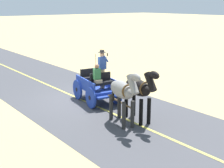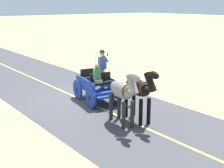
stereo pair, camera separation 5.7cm
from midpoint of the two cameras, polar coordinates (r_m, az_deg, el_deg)
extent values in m
plane|color=tan|center=(15.14, -5.74, -2.91)|extent=(200.00, 200.00, 0.00)
cube|color=#424247|center=(15.14, -5.74, -2.89)|extent=(6.10, 160.00, 0.01)
cube|color=#DBCC4C|center=(15.14, -5.74, -2.88)|extent=(0.12, 160.00, 0.00)
cube|color=#1E3899|center=(14.69, -3.00, -0.73)|extent=(1.56, 2.37, 0.12)
cube|color=#1E3899|center=(14.86, -1.03, 0.59)|extent=(0.41, 2.07, 0.44)
cube|color=#1E3899|center=(14.39, -5.07, 0.06)|extent=(0.41, 2.07, 0.44)
cube|color=#1E3899|center=(13.67, -0.80, -2.33)|extent=(1.11, 0.42, 0.08)
cube|color=#1E3899|center=(15.79, -4.86, -0.34)|extent=(0.74, 0.32, 0.06)
cube|color=black|center=(14.06, -1.96, 0.19)|extent=(1.07, 0.53, 0.14)
cube|color=black|center=(14.17, -2.29, 1.21)|extent=(1.02, 0.25, 0.44)
cube|color=black|center=(15.03, -3.83, 1.11)|extent=(1.07, 0.53, 0.14)
cube|color=black|center=(15.14, -4.13, 2.06)|extent=(1.02, 0.25, 0.44)
cylinder|color=#1E3899|center=(14.36, 0.67, -1.81)|extent=(0.26, 0.96, 0.96)
cylinder|color=black|center=(14.36, 0.67, -1.81)|extent=(0.15, 0.23, 0.21)
cylinder|color=#1E3899|center=(13.81, -4.06, -2.53)|extent=(0.26, 0.96, 0.96)
cylinder|color=black|center=(13.81, -4.06, -2.53)|extent=(0.15, 0.23, 0.21)
cylinder|color=#1E3899|center=(15.68, -2.05, -0.40)|extent=(0.26, 0.96, 0.96)
cylinder|color=black|center=(15.68, -2.05, -0.40)|extent=(0.15, 0.23, 0.21)
cylinder|color=#1E3899|center=(15.17, -6.46, -1.01)|extent=(0.26, 0.96, 0.96)
cylinder|color=black|center=(15.17, -6.46, -1.01)|extent=(0.15, 0.23, 0.21)
cylinder|color=brown|center=(12.83, 1.23, -3.24)|extent=(0.41, 1.98, 0.07)
cylinder|color=black|center=(13.78, -3.11, 2.86)|extent=(0.02, 0.02, 1.30)
cylinder|color=#998466|center=(14.34, -1.92, 1.00)|extent=(0.22, 0.22, 0.90)
cube|color=#2D4C99|center=(14.18, -1.94, 3.87)|extent=(0.37, 0.27, 0.56)
sphere|color=tan|center=(14.11, -1.96, 5.47)|extent=(0.22, 0.22, 0.22)
cylinder|color=black|center=(14.10, -1.96, 5.87)|extent=(0.36, 0.36, 0.01)
cylinder|color=black|center=(14.09, -1.96, 6.07)|extent=(0.20, 0.20, 0.10)
cylinder|color=#2D4C99|center=(14.19, -1.23, 4.62)|extent=(0.27, 0.12, 0.32)
cube|color=black|center=(14.17, -0.98, 5.43)|extent=(0.03, 0.07, 0.14)
cube|color=#998466|center=(13.82, -2.67, 0.52)|extent=(0.33, 0.36, 0.14)
cube|color=#387F47|center=(13.85, -2.91, 1.87)|extent=(0.33, 0.25, 0.48)
sphere|color=#9E7051|center=(13.78, -2.92, 3.29)|extent=(0.20, 0.20, 0.20)
ellipsoid|color=black|center=(12.14, 4.60, -0.59)|extent=(0.82, 1.63, 0.64)
cylinder|color=black|center=(12.06, 6.65, -4.96)|extent=(0.15, 0.15, 1.05)
cylinder|color=black|center=(11.86, 5.20, -5.25)|extent=(0.15, 0.15, 1.05)
cylinder|color=black|center=(12.92, 3.89, -3.55)|extent=(0.15, 0.15, 1.05)
cylinder|color=black|center=(12.73, 2.50, -3.79)|extent=(0.15, 0.15, 1.05)
cylinder|color=black|center=(11.36, 6.94, 0.37)|extent=(0.37, 0.68, 0.73)
ellipsoid|color=black|center=(11.12, 7.63, 1.64)|extent=(0.31, 0.57, 0.28)
cube|color=black|center=(11.37, 6.88, 0.57)|extent=(0.15, 0.51, 0.56)
cylinder|color=black|center=(12.82, 2.78, -1.13)|extent=(0.11, 0.11, 0.70)
torus|color=brown|center=(11.68, 6.05, -0.83)|extent=(0.55, 0.16, 0.55)
ellipsoid|color=gray|center=(11.77, 1.64, -1.03)|extent=(0.88, 1.64, 0.64)
cylinder|color=#272726|center=(11.66, 3.64, -5.58)|extent=(0.15, 0.15, 1.05)
cylinder|color=#272726|center=(11.50, 2.05, -5.86)|extent=(0.15, 0.15, 1.05)
cylinder|color=#272726|center=(12.57, 1.20, -4.04)|extent=(0.15, 0.15, 1.05)
cylinder|color=#272726|center=(12.41, -0.30, -4.27)|extent=(0.15, 0.15, 1.05)
cylinder|color=gray|center=(10.95, 3.68, -0.09)|extent=(0.39, 0.69, 0.73)
ellipsoid|color=gray|center=(10.69, 4.28, 1.21)|extent=(0.33, 0.57, 0.28)
cube|color=#272726|center=(10.96, 3.63, 0.11)|extent=(0.17, 0.50, 0.56)
cylinder|color=#272726|center=(12.49, 0.07, -1.54)|extent=(0.11, 0.11, 0.70)
torus|color=brown|center=(11.29, 2.91, -1.32)|extent=(0.55, 0.19, 0.55)
camera|label=1|loc=(0.03, -90.12, -0.03)|focal=49.75mm
camera|label=2|loc=(0.03, 89.88, 0.03)|focal=49.75mm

